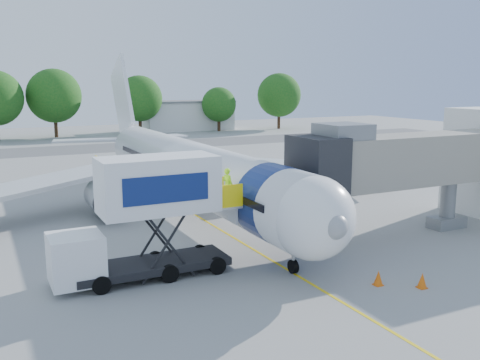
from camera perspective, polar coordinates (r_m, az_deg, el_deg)
name	(u,v)px	position (r m, az deg, el deg)	size (l,w,h in m)	color
ground	(212,225)	(33.32, -3.05, -4.77)	(160.00, 160.00, 0.00)	#959593
guidance_line	(212,225)	(33.32, -3.05, -4.77)	(0.15, 70.00, 0.01)	yellow
taxiway_strip	(84,149)	(73.17, -16.27, 3.21)	(120.00, 10.00, 0.01)	#59595B
aircraft	(187,168)	(36.43, -5.67, 1.26)	(34.17, 37.73, 11.35)	white
jet_bridge	(393,162)	(30.91, 15.99, 1.86)	(13.90, 3.20, 6.60)	gray
catering_hiloader	(144,219)	(24.18, -10.18, -4.07)	(8.54, 2.44, 5.50)	black
ground_tug	(436,323)	(19.63, 20.19, -14.10)	(4.15, 2.62, 1.55)	white
safety_cone_a	(422,281)	(24.64, 18.86, -10.14)	(0.42, 0.42, 0.67)	#E35C0B
safety_cone_b	(378,278)	(24.41, 14.54, -10.11)	(0.42, 0.42, 0.67)	#E35C0B
outbuilding_right	(187,115)	(98.07, -5.71, 6.89)	(16.40, 7.40, 5.30)	silver
tree_d	(54,96)	(89.32, -19.23, 8.48)	(8.40, 8.40, 10.71)	#382314
tree_e	(139,99)	(91.69, -10.69, 8.54)	(7.63, 7.63, 9.73)	#382314
tree_f	(219,105)	(95.24, -2.27, 8.05)	(6.08, 6.08, 7.75)	#382314
tree_g	(279,95)	(100.09, 4.19, 9.02)	(8.03, 8.03, 10.24)	#382314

